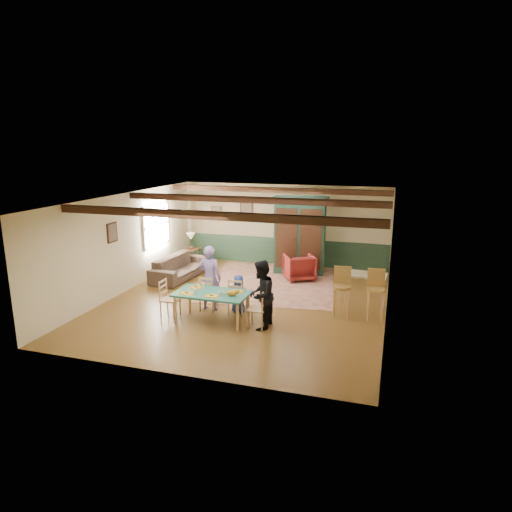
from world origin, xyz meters
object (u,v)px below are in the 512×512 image
(person_man, at_px, (210,278))
(person_woman, at_px, (261,295))
(table_lamp, at_px, (191,241))
(bar_stool_left, at_px, (341,293))
(armoire, at_px, (300,236))
(counter_table, at_px, (363,291))
(end_table, at_px, (191,257))
(dining_chair_far_left, at_px, (209,293))
(dining_chair_far_right, at_px, (238,296))
(dining_chair_end_right, at_px, (257,308))
(cat, at_px, (232,293))
(sofa, at_px, (180,267))
(person_child, at_px, (239,294))
(armchair, at_px, (299,267))
(dining_chair_end_left, at_px, (170,299))
(bar_stool_right, at_px, (375,295))
(dining_table, at_px, (212,307))

(person_man, relative_size, person_woman, 1.05)
(table_lamp, bearing_deg, bar_stool_left, -31.22)
(person_man, bearing_deg, person_woman, 154.13)
(armoire, relative_size, counter_table, 2.25)
(person_man, distance_m, end_table, 4.33)
(dining_chair_far_left, distance_m, bar_stool_left, 3.20)
(end_table, xyz_separation_m, table_lamp, (0.00, 0.00, 0.56))
(dining_chair_far_right, distance_m, dining_chair_end_right, 0.97)
(dining_chair_far_right, relative_size, cat, 2.64)
(person_man, relative_size, sofa, 0.71)
(dining_chair_far_right, height_order, dining_chair_end_right, same)
(dining_chair_far_right, height_order, person_child, person_child)
(dining_chair_far_right, relative_size, armchair, 1.04)
(cat, bearing_deg, person_woman, 8.13)
(dining_chair_far_left, height_order, armchair, dining_chair_far_left)
(person_man, xyz_separation_m, armchair, (1.58, 3.13, -0.42))
(dining_chair_far_left, height_order, dining_chair_end_right, same)
(dining_chair_end_left, xyz_separation_m, person_woman, (2.25, -0.03, 0.33))
(cat, bearing_deg, counter_table, 37.17)
(person_child, height_order, bar_stool_right, bar_stool_right)
(armoire, distance_m, table_lamp, 3.67)
(cat, bearing_deg, person_man, 136.55)
(dining_chair_end_right, xyz_separation_m, bar_stool_left, (1.71, 1.19, 0.15))
(dining_chair_far_right, bearing_deg, bar_stool_right, -168.72)
(armchair, bearing_deg, sofa, -15.46)
(dining_table, distance_m, bar_stool_right, 3.79)
(dining_chair_far_left, bearing_deg, dining_chair_end_left, 43.83)
(cat, height_order, armoire, armoire)
(dining_chair_end_left, height_order, counter_table, counter_table)
(person_man, relative_size, counter_table, 1.50)
(dining_table, bearing_deg, counter_table, 30.63)
(person_man, distance_m, armoire, 4.15)
(person_man, distance_m, bar_stool_right, 3.97)
(dining_chair_far_right, height_order, cat, dining_chair_far_right)
(dining_chair_end_right, relative_size, cat, 2.64)
(cat, bearing_deg, dining_chair_far_right, 100.37)
(person_child, xyz_separation_m, armchair, (0.83, 3.14, -0.08))
(dining_chair_far_right, relative_size, dining_chair_end_right, 1.00)
(armoire, bearing_deg, person_woman, -92.31)
(dining_chair_far_right, relative_size, person_man, 0.55)
(sofa, distance_m, bar_stool_left, 5.44)
(person_child, relative_size, counter_table, 0.88)
(cat, relative_size, sofa, 0.15)
(sofa, bearing_deg, armoire, -60.06)
(dining_chair_end_right, distance_m, person_man, 1.67)
(dining_table, xyz_separation_m, counter_table, (3.24, 1.92, 0.10))
(dining_chair_end_right, relative_size, counter_table, 0.83)
(dining_chair_end_left, height_order, dining_chair_end_right, same)
(dining_chair_far_left, xyz_separation_m, bar_stool_left, (3.16, 0.50, 0.15))
(dining_chair_far_left, relative_size, person_man, 0.55)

